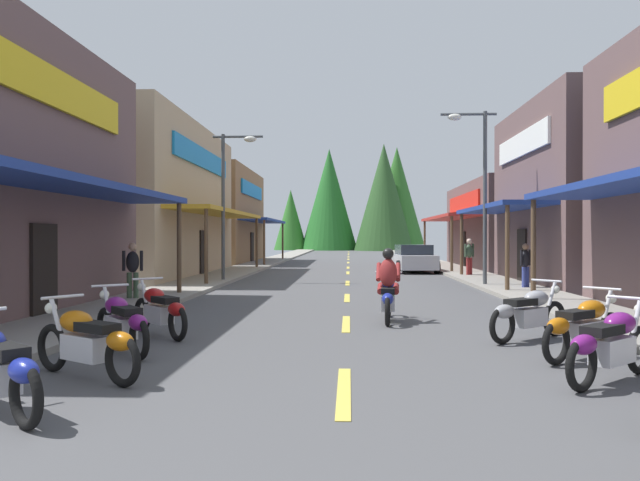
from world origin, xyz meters
TOP-DOWN VIEW (x-y plane):
  - ground at (0.00, 33.58)m, footprint 9.01×97.17m
  - sidewalk_left at (-5.60, 33.58)m, footprint 2.18×97.17m
  - sidewalk_right at (5.60, 33.58)m, footprint 2.18×97.17m
  - centerline_dashes at (0.00, 37.13)m, footprint 0.16×74.19m
  - storefront_left_middle at (-10.29, 28.36)m, footprint 9.06×13.99m
  - storefront_left_far at (-9.90, 42.70)m, footprint 8.29×12.08m
  - storefront_right_middle at (9.82, 24.10)m, footprint 8.14×9.33m
  - storefront_right_far at (10.63, 36.20)m, footprint 9.78×12.56m
  - streetlamp_left at (-4.61, 24.38)m, footprint 1.98×0.30m
  - streetlamp_right at (4.62, 22.51)m, footprint 1.98×0.30m
  - motorcycle_parked_right_2 at (3.30, 7.99)m, footprint 1.66×1.50m
  - motorcycle_parked_right_3 at (3.52, 9.49)m, footprint 1.70×1.46m
  - motorcycle_parked_right_4 at (3.20, 11.16)m, footprint 1.73×1.42m
  - motorcycle_parked_left_1 at (-3.27, 7.89)m, footprint 1.85×1.24m
  - motorcycle_parked_left_2 at (-3.48, 9.64)m, footprint 1.46×1.70m
  - motorcycle_parked_left_3 at (-3.38, 11.28)m, footprint 1.50×1.66m
  - rider_cruising_lead at (0.89, 13.41)m, footprint 0.61×2.14m
  - pedestrian_by_shop at (5.39, 27.92)m, footprint 0.48×0.42m
  - pedestrian_browsing at (-5.90, 16.96)m, footprint 0.57×0.30m
  - pedestrian_waiting at (5.97, 21.21)m, footprint 0.46×0.43m
  - parked_car_curbside at (3.31, 31.77)m, footprint 2.30×4.41m
  - treeline_backdrop at (2.35, 82.69)m, footprint 20.37×12.01m

SIDE VIEW (x-z plane):
  - ground at x=0.00m, z-range -0.10..0.00m
  - centerline_dashes at x=0.00m, z-range 0.00..0.01m
  - sidewalk_left at x=-5.60m, z-range 0.00..0.12m
  - sidewalk_right at x=5.60m, z-range 0.00..0.12m
  - motorcycle_parked_right_2 at x=3.30m, z-range -0.03..1.01m
  - motorcycle_parked_right_3 at x=3.52m, z-range -0.03..1.01m
  - motorcycle_parked_right_4 at x=3.20m, z-range -0.03..1.01m
  - motorcycle_parked_left_1 at x=-3.27m, z-range -0.03..1.01m
  - motorcycle_parked_left_2 at x=-3.48m, z-range -0.03..1.01m
  - motorcycle_parked_left_3 at x=-3.38m, z-range -0.03..1.01m
  - rider_cruising_lead at x=0.89m, z-range -0.13..1.44m
  - parked_car_curbside at x=3.31m, z-range -0.01..1.39m
  - pedestrian_waiting at x=5.97m, z-range 0.12..1.71m
  - pedestrian_browsing at x=-5.90m, z-range 0.13..1.77m
  - pedestrian_by_shop at x=5.39m, z-range 0.14..1.86m
  - storefront_right_far at x=10.63m, z-range 0.00..4.86m
  - storefront_left_far at x=-9.90m, z-range 0.00..6.41m
  - storefront_right_middle at x=9.82m, z-range 0.00..6.84m
  - storefront_left_middle at x=-10.29m, z-range 0.00..6.93m
  - streetlamp_left at x=-4.61m, z-range 0.90..6.75m
  - streetlamp_right at x=4.62m, z-range 0.93..7.21m
  - treeline_backdrop at x=2.35m, z-range -0.41..13.47m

